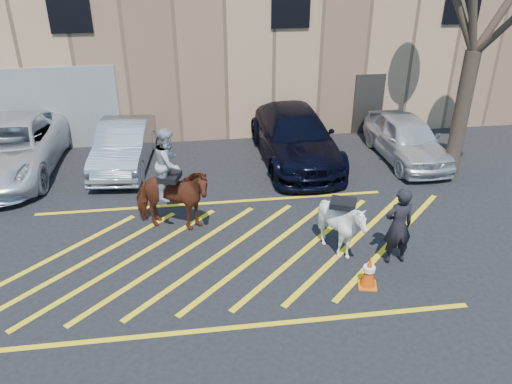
{
  "coord_description": "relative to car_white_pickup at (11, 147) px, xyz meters",
  "views": [
    {
      "loc": [
        -0.52,
        -9.98,
        6.61
      ],
      "look_at": [
        0.91,
        0.2,
        1.3
      ],
      "focal_mm": 35.0,
      "sensor_mm": 36.0,
      "label": 1
    }
  ],
  "objects": [
    {
      "name": "ground",
      "position": [
        6.0,
        -5.15,
        -0.81
      ],
      "size": [
        90.0,
        90.0,
        0.0
      ],
      "primitive_type": "plane",
      "color": "black",
      "rests_on": "ground"
    },
    {
      "name": "car_white_pickup",
      "position": [
        0.0,
        0.0,
        0.0
      ],
      "size": [
        2.85,
        5.92,
        1.63
      ],
      "primitive_type": "imported",
      "rotation": [
        0.0,
        0.0,
        -0.03
      ],
      "color": "silver",
      "rests_on": "ground"
    },
    {
      "name": "car_silver_sedan",
      "position": [
        3.38,
        -0.03,
        -0.11
      ],
      "size": [
        1.87,
        4.41,
        1.42
      ],
      "primitive_type": "imported",
      "rotation": [
        0.0,
        0.0,
        -0.09
      ],
      "color": "#92989F",
      "rests_on": "ground"
    },
    {
      "name": "car_blue_suv",
      "position": [
        8.83,
        -0.24,
        -0.0
      ],
      "size": [
        2.44,
        5.67,
        1.63
      ],
      "primitive_type": "imported",
      "rotation": [
        0.0,
        0.0,
        0.03
      ],
      "color": "black",
      "rests_on": "ground"
    },
    {
      "name": "car_white_suv",
      "position": [
        12.44,
        -0.74,
        -0.09
      ],
      "size": [
        1.78,
        4.26,
        1.44
      ],
      "primitive_type": "imported",
      "rotation": [
        0.0,
        0.0,
        0.02
      ],
      "color": "silver",
      "rests_on": "ground"
    },
    {
      "name": "handler",
      "position": [
        9.88,
        -6.27,
        0.11
      ],
      "size": [
        0.7,
        0.49,
        1.84
      ],
      "primitive_type": "imported",
      "rotation": [
        0.0,
        0.0,
        3.21
      ],
      "color": "black",
      "rests_on": "ground"
    },
    {
      "name": "warehouse",
      "position": [
        5.98,
        6.84,
        2.84
      ],
      "size": [
        32.42,
        10.2,
        7.3
      ],
      "color": "tan",
      "rests_on": "ground"
    },
    {
      "name": "hatching_zone",
      "position": [
        6.0,
        -5.45,
        -0.81
      ],
      "size": [
        12.6,
        5.12,
        0.01
      ],
      "color": "yellow",
      "rests_on": "ground"
    },
    {
      "name": "mounted_bay",
      "position": [
        4.92,
        -4.15,
        0.26
      ],
      "size": [
        2.2,
        1.47,
        2.66
      ],
      "color": "#5D2616",
      "rests_on": "ground"
    },
    {
      "name": "saddled_white",
      "position": [
        8.73,
        -5.83,
        -0.06
      ],
      "size": [
        1.65,
        1.73,
        1.5
      ],
      "color": "white",
      "rests_on": "ground"
    },
    {
      "name": "traffic_cone",
      "position": [
        8.98,
        -7.07,
        -0.45
      ],
      "size": [
        0.46,
        0.46,
        0.73
      ],
      "color": "orange",
      "rests_on": "ground"
    }
  ]
}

